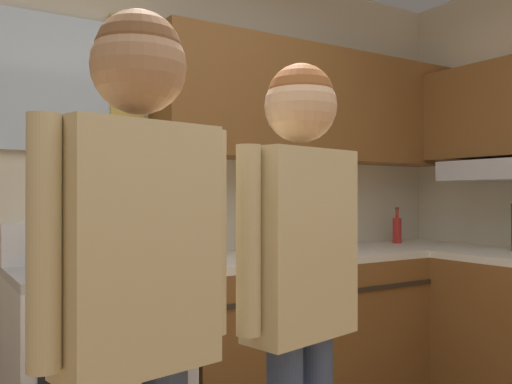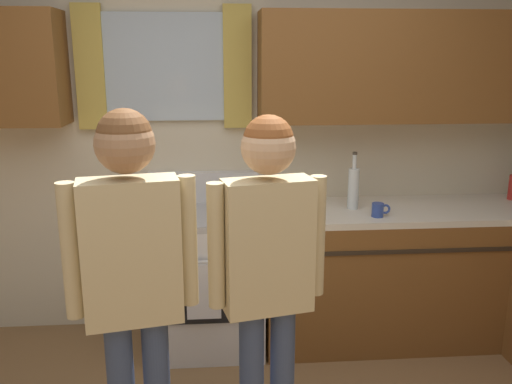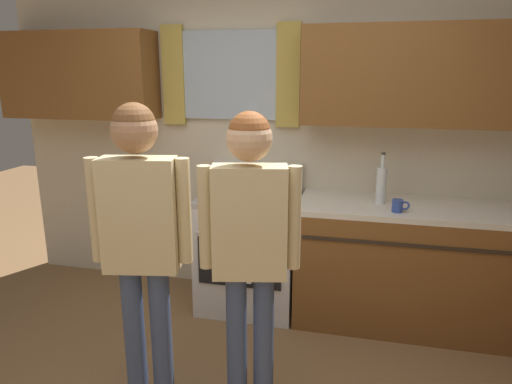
% 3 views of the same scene
% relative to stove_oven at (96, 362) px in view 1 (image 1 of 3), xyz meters
% --- Properties ---
extents(back_wall_unit, '(4.60, 0.42, 2.60)m').
position_rel_stove_oven_xyz_m(back_wall_unit, '(0.25, 0.28, 1.02)').
color(back_wall_unit, beige).
rests_on(back_wall_unit, ground).
extents(kitchen_counter_run, '(2.11, 2.03, 0.90)m').
position_rel_stove_oven_xyz_m(kitchen_counter_run, '(1.74, -0.41, -0.02)').
color(kitchen_counter_run, brown).
rests_on(kitchen_counter_run, ground).
extents(stove_oven, '(0.73, 0.67, 1.10)m').
position_rel_stove_oven_xyz_m(stove_oven, '(0.00, 0.00, 0.00)').
color(stove_oven, silver).
rests_on(stove_oven, ground).
extents(bottle_sauce_red, '(0.06, 0.06, 0.25)m').
position_rel_stove_oven_xyz_m(bottle_sauce_red, '(2.10, 0.14, 0.53)').
color(bottle_sauce_red, red).
rests_on(bottle_sauce_red, kitchen_counter_run).
extents(bottle_tall_clear, '(0.07, 0.07, 0.37)m').
position_rel_stove_oven_xyz_m(bottle_tall_clear, '(0.96, 0.01, 0.57)').
color(bottle_tall_clear, silver).
rests_on(bottle_tall_clear, kitchen_counter_run).
extents(mug_cobalt_blue, '(0.11, 0.07, 0.08)m').
position_rel_stove_oven_xyz_m(mug_cobalt_blue, '(1.07, -0.18, 0.48)').
color(mug_cobalt_blue, '#2D479E').
rests_on(mug_cobalt_blue, kitchen_counter_run).
extents(adult_left, '(0.51, 0.23, 1.67)m').
position_rel_stove_oven_xyz_m(adult_left, '(-0.25, -1.26, 0.58)').
color(adult_left, '#38476B').
rests_on(adult_left, ground).
extents(adult_in_plaid, '(0.50, 0.23, 1.63)m').
position_rel_stove_oven_xyz_m(adult_in_plaid, '(0.29, -1.17, 0.56)').
color(adult_in_plaid, '#38476B').
rests_on(adult_in_plaid, ground).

